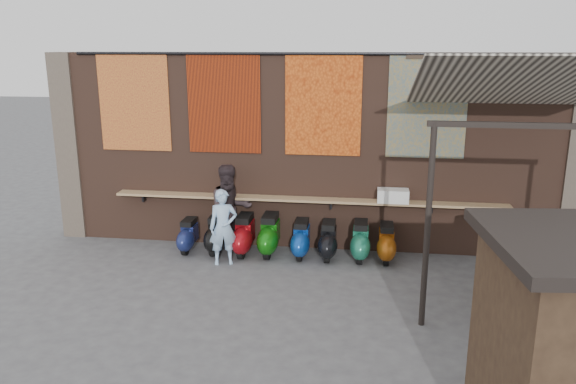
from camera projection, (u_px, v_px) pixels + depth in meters
The scene contains 28 objects.
ground at pixel (291, 299), 9.44m from camera, with size 70.00×70.00×0.00m, color #474749.
brick_wall at pixel (309, 153), 11.52m from camera, with size 10.00×0.40×4.00m, color brown.
pier_left at pixel (72, 146), 12.23m from camera, with size 0.50×0.50×4.00m, color #4C4238.
eating_counter at pixel (306, 200), 11.39m from camera, with size 8.00×0.32×0.05m, color #9E7A51.
shelf_box at pixel (393, 196), 11.09m from camera, with size 0.61×0.33×0.26m, color white.
tapestry_redgold at pixel (134, 102), 11.54m from camera, with size 1.50×0.02×2.00m, color maroon.
tapestry_sun at pixel (224, 104), 11.29m from camera, with size 1.50×0.02×2.00m, color red.
tapestry_orange at pixel (323, 105), 11.02m from camera, with size 1.50×0.02×2.00m, color orange.
tapestry_multi at pixel (427, 107), 10.74m from camera, with size 1.50×0.02×2.00m, color #235681.
hang_rail at pixel (308, 54), 10.80m from camera, with size 0.06×0.06×9.50m, color black.
scooter_stool_0 at pixel (188, 236), 11.55m from camera, with size 0.32×0.70×0.67m, color navy, non-canonical shape.
scooter_stool_1 at pixel (217, 234), 11.50m from camera, with size 0.36×0.81×0.77m, color black, non-canonical shape.
scooter_stool_2 at pixel (244, 235), 11.38m from camera, with size 0.38×0.85×0.80m, color maroon, non-canonical shape.
scooter_stool_3 at pixel (269, 235), 11.35m from camera, with size 0.39×0.86×0.82m, color #10620E, non-canonical shape.
scooter_stool_4 at pixel (301, 239), 11.25m from camera, with size 0.35×0.78×0.74m, color #0D3C99, non-canonical shape.
scooter_stool_5 at pixel (328, 241), 11.16m from camera, with size 0.35×0.78×0.74m, color black, non-canonical shape.
scooter_stool_6 at pixel (360, 241), 11.09m from camera, with size 0.36×0.80×0.76m, color #1B6D50, non-canonical shape.
scooter_stool_7 at pixel (386, 243), 11.03m from camera, with size 0.35×0.77×0.73m, color #97480D, non-canonical shape.
diner_left at pixel (223, 227), 10.80m from camera, with size 0.54×0.36×1.49m, color #A0C6E9.
diner_right at pixel (230, 210), 11.33m from camera, with size 0.90×0.70×1.85m, color #302529.
shopper_navy at pixel (502, 276), 8.26m from camera, with size 0.99×0.41×1.69m, color black.
shopper_tan at pixel (505, 255), 9.24m from camera, with size 0.77×0.50×1.57m, color #8A7D58.
stall_sign at pixel (574, 279), 6.05m from camera, with size 1.20×0.04×0.50m, color gold.
stall_shelf at pixel (564, 349), 6.26m from camera, with size 1.79×0.10×0.06m, color #473321.
awning_canvas at pixel (516, 83), 8.93m from camera, with size 3.20×3.40×0.03m, color beige.
awning_ledger at pixel (497, 56), 10.35m from camera, with size 3.30×0.08×0.12m, color #33261C.
awning_header at pixel (540, 126), 7.61m from camera, with size 3.00×0.08×0.08m, color black.
awning_post_left at pixel (428, 228), 8.19m from camera, with size 0.09×0.09×3.10m, color black.
Camera 1 is at (1.17, -8.60, 4.14)m, focal length 35.00 mm.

